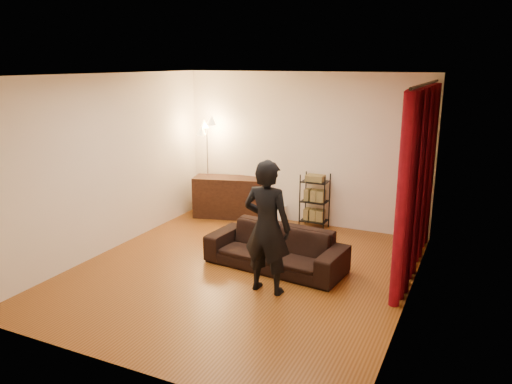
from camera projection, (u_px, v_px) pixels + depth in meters
The scene contains 14 objects.
floor at pixel (241, 272), 7.01m from camera, with size 5.00×5.00×0.00m, color brown.
ceiling at pixel (239, 75), 6.32m from camera, with size 5.00×5.00×0.00m, color white.
wall_back at pixel (303, 149), 8.85m from camera, with size 5.00×5.00×0.00m, color beige.
wall_front at pixel (114, 235), 4.47m from camera, with size 5.00×5.00×0.00m, color beige.
wall_left at pixel (108, 164), 7.59m from camera, with size 5.00×5.00×0.00m, color beige.
wall_right at pixel (414, 197), 5.74m from camera, with size 5.00×5.00×0.00m, color beige.
curtain_rod at pixel (426, 84), 6.45m from camera, with size 0.04×0.04×2.65m, color black.
curtain at pixel (416, 182), 6.79m from camera, with size 0.22×2.65×2.55m, color maroon, non-canonical shape.
sofa at pixel (275, 248), 7.10m from camera, with size 1.99×0.78×0.58m, color black.
person at pixel (267, 227), 6.22m from camera, with size 0.63×0.41×1.72m, color black.
media_cabinet at pixel (229, 197), 9.42m from camera, with size 1.31×0.49×0.77m, color black.
storage_boxes at pixel (274, 214), 9.18m from camera, with size 0.36×0.29×0.30m, color white, non-canonical shape.
wire_shelf at pixel (315, 201), 8.75m from camera, with size 0.44×0.31×0.98m, color black, non-canonical shape.
floor_lamp at pixel (208, 168), 9.39m from camera, with size 0.33×0.33×1.83m, color silver, non-canonical shape.
Camera 1 is at (2.96, -5.79, 2.86)m, focal length 35.00 mm.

